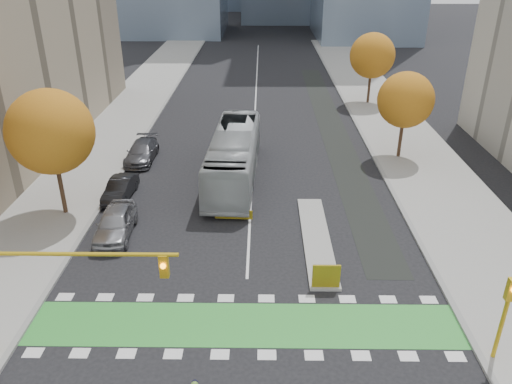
{
  "coord_description": "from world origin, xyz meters",
  "views": [
    {
      "loc": [
        0.74,
        -16.4,
        15.56
      ],
      "look_at": [
        0.42,
        9.25,
        3.0
      ],
      "focal_mm": 35.0,
      "sensor_mm": 36.0,
      "label": 1
    }
  ],
  "objects_px": {
    "parked_car_b": "(120,189)",
    "parked_car_c": "(142,152)",
    "traffic_signal_west": "(39,277)",
    "traffic_signal_east": "(506,307)",
    "tree_east_far": "(372,56)",
    "tree_west": "(51,132)",
    "tree_east_near": "(406,100)",
    "bus": "(234,156)",
    "hazard_board": "(326,276)",
    "parked_car_a": "(115,223)"
  },
  "relations": [
    {
      "from": "tree_east_near",
      "to": "tree_east_far",
      "type": "xyz_separation_m",
      "value": [
        0.5,
        16.0,
        0.38
      ]
    },
    {
      "from": "hazard_board",
      "to": "parked_car_b",
      "type": "height_order",
      "value": "hazard_board"
    },
    {
      "from": "tree_east_near",
      "to": "parked_car_b",
      "type": "xyz_separation_m",
      "value": [
        -21.0,
        -7.62,
        -4.18
      ]
    },
    {
      "from": "tree_west",
      "to": "parked_car_a",
      "type": "height_order",
      "value": "tree_west"
    },
    {
      "from": "tree_east_near",
      "to": "bus",
      "type": "distance_m",
      "value": 14.33
    },
    {
      "from": "tree_east_near",
      "to": "bus",
      "type": "height_order",
      "value": "tree_east_near"
    },
    {
      "from": "tree_east_far",
      "to": "parked_car_c",
      "type": "bearing_deg",
      "value": -141.93
    },
    {
      "from": "traffic_signal_east",
      "to": "parked_car_a",
      "type": "relative_size",
      "value": 0.83
    },
    {
      "from": "bus",
      "to": "parked_car_b",
      "type": "xyz_separation_m",
      "value": [
        -7.69,
        -3.22,
        -1.16
      ]
    },
    {
      "from": "parked_car_a",
      "to": "bus",
      "type": "bearing_deg",
      "value": 48.35
    },
    {
      "from": "bus",
      "to": "parked_car_a",
      "type": "bearing_deg",
      "value": -126.55
    },
    {
      "from": "hazard_board",
      "to": "parked_car_a",
      "type": "bearing_deg",
      "value": 156.61
    },
    {
      "from": "traffic_signal_west",
      "to": "traffic_signal_east",
      "type": "xyz_separation_m",
      "value": [
        18.43,
        0.0,
        -1.3
      ]
    },
    {
      "from": "tree_west",
      "to": "traffic_signal_east",
      "type": "height_order",
      "value": "tree_west"
    },
    {
      "from": "tree_east_near",
      "to": "tree_west",
      "type": "bearing_deg",
      "value": -157.38
    },
    {
      "from": "hazard_board",
      "to": "parked_car_b",
      "type": "xyz_separation_m",
      "value": [
        -13.0,
        10.18,
        -0.11
      ]
    },
    {
      "from": "tree_west",
      "to": "bus",
      "type": "xyz_separation_m",
      "value": [
        10.69,
        5.6,
        -3.76
      ]
    },
    {
      "from": "tree_east_near",
      "to": "parked_car_b",
      "type": "bearing_deg",
      "value": -160.06
    },
    {
      "from": "hazard_board",
      "to": "parked_car_a",
      "type": "distance_m",
      "value": 13.05
    },
    {
      "from": "tree_east_near",
      "to": "tree_east_far",
      "type": "height_order",
      "value": "tree_east_far"
    },
    {
      "from": "tree_west",
      "to": "tree_east_far",
      "type": "bearing_deg",
      "value": 46.7
    },
    {
      "from": "hazard_board",
      "to": "parked_car_a",
      "type": "relative_size",
      "value": 0.28
    },
    {
      "from": "hazard_board",
      "to": "parked_car_a",
      "type": "xyz_separation_m",
      "value": [
        -11.98,
        5.18,
        0.04
      ]
    },
    {
      "from": "tree_east_far",
      "to": "parked_car_a",
      "type": "relative_size",
      "value": 1.54
    },
    {
      "from": "tree_east_near",
      "to": "traffic_signal_west",
      "type": "height_order",
      "value": "tree_east_near"
    },
    {
      "from": "parked_car_b",
      "to": "parked_car_c",
      "type": "distance_m",
      "value": 6.78
    },
    {
      "from": "hazard_board",
      "to": "tree_east_near",
      "type": "xyz_separation_m",
      "value": [
        8.0,
        17.8,
        4.06
      ]
    },
    {
      "from": "tree_east_far",
      "to": "tree_east_near",
      "type": "bearing_deg",
      "value": -91.79
    },
    {
      "from": "tree_west",
      "to": "tree_east_near",
      "type": "bearing_deg",
      "value": 22.62
    },
    {
      "from": "hazard_board",
      "to": "traffic_signal_west",
      "type": "relative_size",
      "value": 0.16
    },
    {
      "from": "traffic_signal_west",
      "to": "parked_car_a",
      "type": "distance_m",
      "value": 10.39
    },
    {
      "from": "hazard_board",
      "to": "parked_car_b",
      "type": "distance_m",
      "value": 16.51
    },
    {
      "from": "parked_car_b",
      "to": "traffic_signal_west",
      "type": "bearing_deg",
      "value": -81.75
    },
    {
      "from": "bus",
      "to": "parked_car_a",
      "type": "distance_m",
      "value": 10.63
    },
    {
      "from": "hazard_board",
      "to": "parked_car_a",
      "type": "height_order",
      "value": "parked_car_a"
    },
    {
      "from": "tree_west",
      "to": "parked_car_c",
      "type": "distance_m",
      "value": 10.8
    },
    {
      "from": "bus",
      "to": "tree_east_near",
      "type": "bearing_deg",
      "value": 20.85
    },
    {
      "from": "tree_west",
      "to": "bus",
      "type": "relative_size",
      "value": 0.62
    },
    {
      "from": "traffic_signal_west",
      "to": "tree_west",
      "type": "bearing_deg",
      "value": 108.02
    },
    {
      "from": "tree_west",
      "to": "parked_car_c",
      "type": "bearing_deg",
      "value": 71.87
    },
    {
      "from": "hazard_board",
      "to": "traffic_signal_east",
      "type": "distance_m",
      "value": 8.26
    },
    {
      "from": "hazard_board",
      "to": "tree_east_far",
      "type": "xyz_separation_m",
      "value": [
        8.5,
        33.8,
        4.44
      ]
    },
    {
      "from": "traffic_signal_east",
      "to": "bus",
      "type": "distance_m",
      "value": 21.63
    },
    {
      "from": "bus",
      "to": "parked_car_c",
      "type": "distance_m",
      "value": 8.55
    },
    {
      "from": "hazard_board",
      "to": "parked_car_b",
      "type": "relative_size",
      "value": 0.33
    },
    {
      "from": "parked_car_c",
      "to": "tree_east_far",
      "type": "bearing_deg",
      "value": 38.3
    },
    {
      "from": "traffic_signal_west",
      "to": "tree_east_far",
      "type": "bearing_deg",
      "value": 62.05
    },
    {
      "from": "bus",
      "to": "parked_car_c",
      "type": "height_order",
      "value": "bus"
    },
    {
      "from": "traffic_signal_west",
      "to": "parked_car_c",
      "type": "bearing_deg",
      "value": 92.83
    },
    {
      "from": "parked_car_b",
      "to": "parked_car_c",
      "type": "height_order",
      "value": "parked_car_c"
    }
  ]
}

